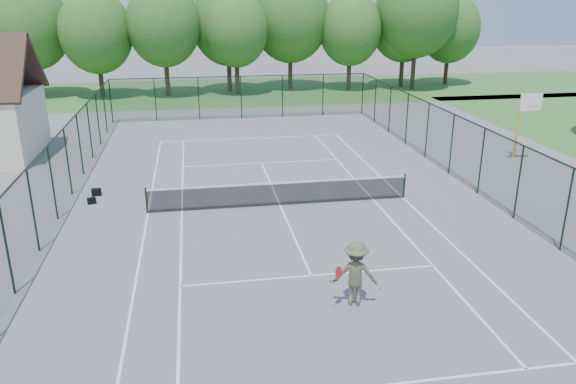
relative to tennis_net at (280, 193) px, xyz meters
name	(u,v)px	position (x,y,z in m)	size (l,w,h in m)	color
ground	(280,205)	(0.00, 0.00, -0.58)	(140.00, 140.00, 0.00)	slate
grass_far	(230,91)	(0.00, 30.00, -0.57)	(80.00, 16.00, 0.01)	#427A33
court_lines	(280,205)	(0.00, 0.00, -0.57)	(11.05, 23.85, 0.01)	white
tennis_net	(280,193)	(0.00, 0.00, 0.00)	(11.08, 0.08, 1.10)	black
fence_enclosure	(280,170)	(0.00, 0.00, 0.98)	(18.05, 36.05, 3.02)	#15361F
tree_line_far	(228,24)	(0.00, 30.00, 5.42)	(39.40, 6.40, 9.70)	#3E2B1F
basketball_goal	(525,113)	(13.82, 4.71, 1.99)	(1.20, 1.43, 3.65)	gold
sports_bag_a	(96,192)	(-7.87, 2.59, -0.41)	(0.40, 0.24, 0.32)	black
sports_bag_b	(92,201)	(-7.93, 1.55, -0.44)	(0.34, 0.21, 0.27)	black
tennis_player	(355,274)	(0.88, -8.28, 0.40)	(1.83, 1.03, 1.95)	#52573E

